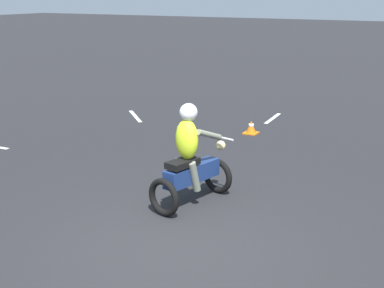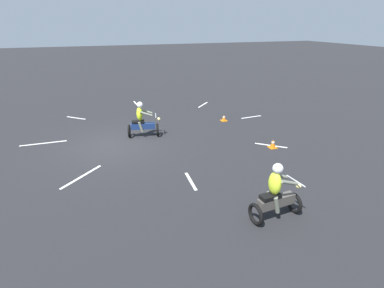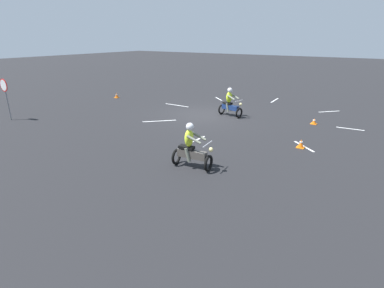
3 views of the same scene
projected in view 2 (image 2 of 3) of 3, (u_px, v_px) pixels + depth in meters
name	position (u px, v px, depth m)	size (l,w,h in m)	color
ground_plane	(114.00, 145.00, 13.01)	(120.00, 120.00, 0.00)	black
motorcycle_rider_foreground	(142.00, 122.00, 13.70)	(1.56, 0.92, 1.66)	black
motorcycle_rider_background	(276.00, 195.00, 7.91)	(1.54, 0.76, 1.66)	black
traffic_cone_near_right	(224.00, 118.00, 16.13)	(0.32, 0.32, 0.31)	orange
traffic_cone_far_right	(273.00, 144.00, 12.66)	(0.32, 0.32, 0.37)	orange
lane_stripe_e	(43.00, 143.00, 13.19)	(0.10, 1.91, 0.01)	silver
lane_stripe_ne	(82.00, 177.00, 10.36)	(0.10, 1.88, 0.01)	silver
lane_stripe_n	(191.00, 181.00, 10.07)	(0.10, 1.24, 0.01)	silver
lane_stripe_nw	(271.00, 145.00, 12.97)	(0.10, 1.38, 0.01)	silver
lane_stripe_w	(251.00, 117.00, 16.83)	(0.10, 1.30, 0.01)	silver
lane_stripe_sw	(203.00, 105.00, 19.29)	(0.10, 1.46, 0.01)	silver
lane_stripe_s	(137.00, 104.00, 19.36)	(0.10, 1.81, 0.01)	silver
lane_stripe_se	(76.00, 118.00, 16.67)	(0.10, 1.31, 0.01)	silver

